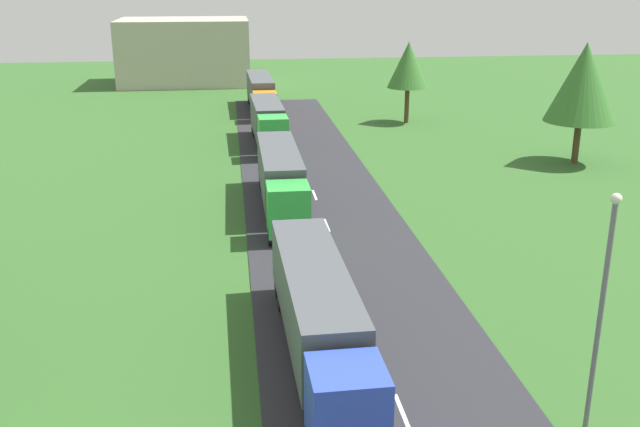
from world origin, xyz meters
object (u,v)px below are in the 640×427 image
at_px(truck_fourth, 268,122).
at_px(lamppost_second, 602,304).
at_px(tree_birch, 408,65).
at_px(tree_lime, 583,83).
at_px(truck_third, 281,177).
at_px(truck_fifth, 261,92).
at_px(distant_building, 185,51).
at_px(truck_second, 319,313).

bearing_deg(truck_fourth, lamppost_second, -79.30).
relative_size(tree_birch, tree_lime, 0.85).
distance_m(truck_third, truck_fourth, 18.84).
bearing_deg(truck_fifth, distant_building, 112.11).
xyz_separation_m(truck_fourth, tree_lime, (24.80, -9.41, 4.41)).
height_order(truck_fourth, distant_building, distant_building).
bearing_deg(tree_birch, truck_third, -118.63).
relative_size(tree_lime, distant_building, 0.55).
distance_m(truck_second, tree_lime, 38.77).
bearing_deg(distant_building, truck_third, -81.27).
distance_m(truck_third, truck_fifth, 36.45).
bearing_deg(distant_building, tree_birch, -52.76).
relative_size(truck_fourth, distant_building, 0.71).
xyz_separation_m(truck_second, tree_birch, (15.19, 47.80, 3.84)).
bearing_deg(tree_lime, lamppost_second, -115.09).
bearing_deg(tree_lime, truck_fourth, 159.22).
xyz_separation_m(tree_lime, distant_building, (-34.26, 50.70, -2.17)).
bearing_deg(truck_third, tree_lime, 20.63).
height_order(truck_fifth, tree_lime, tree_lime).
distance_m(truck_fifth, distant_building, 25.66).
height_order(lamppost_second, tree_lime, tree_lime).
distance_m(truck_second, truck_fourth, 38.72).
relative_size(truck_fourth, truck_fifth, 0.86).
xyz_separation_m(truck_third, tree_birch, (15.25, 27.92, 3.76)).
bearing_deg(lamppost_second, truck_fifth, 97.56).
xyz_separation_m(truck_third, distant_building, (-9.23, 60.13, 2.24)).
height_order(truck_third, tree_birch, tree_birch).
relative_size(truck_second, lamppost_second, 1.72).
bearing_deg(truck_fourth, truck_second, -90.26).
bearing_deg(tree_lime, distant_building, 124.05).
height_order(truck_third, lamppost_second, lamppost_second).
bearing_deg(tree_birch, truck_second, -107.63).
relative_size(truck_fourth, tree_birch, 1.52).
relative_size(truck_third, tree_birch, 1.69).
relative_size(truck_third, truck_fourth, 1.12).
relative_size(truck_fourth, tree_lime, 1.29).
distance_m(truck_fourth, lamppost_second, 45.30).
xyz_separation_m(lamppost_second, distant_building, (-17.86, 85.74, -0.26)).
bearing_deg(truck_fifth, tree_birch, -29.84).
height_order(truck_third, distant_building, distant_building).
bearing_deg(truck_second, truck_fifth, 89.66).
height_order(truck_second, tree_lime, tree_lime).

